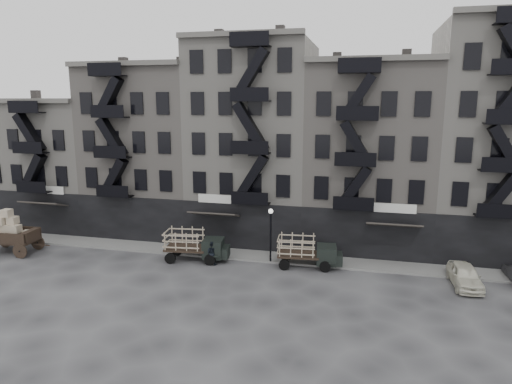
% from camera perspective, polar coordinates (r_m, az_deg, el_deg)
% --- Properties ---
extents(ground, '(140.00, 140.00, 0.00)m').
position_cam_1_polar(ground, '(33.78, -4.17, -9.92)').
color(ground, '#38383A').
rests_on(ground, ground).
extents(sidewalk, '(55.00, 2.50, 0.15)m').
position_cam_1_polar(sidewalk, '(37.12, -2.40, -7.76)').
color(sidewalk, slate).
rests_on(sidewalk, ground).
extents(building_west, '(10.00, 11.35, 13.20)m').
position_cam_1_polar(building_west, '(50.00, -23.08, 3.35)').
color(building_west, '#A9A49C').
rests_on(building_west, ground).
extents(building_midwest, '(10.00, 11.35, 16.20)m').
position_cam_1_polar(building_midwest, '(44.60, -12.80, 5.04)').
color(building_midwest, gray).
rests_on(building_midwest, ground).
extents(building_center, '(10.00, 11.35, 18.20)m').
position_cam_1_polar(building_center, '(41.07, -0.17, 6.19)').
color(building_center, '#A9A49C').
rests_on(building_center, ground).
extents(building_mideast, '(10.00, 11.35, 16.20)m').
position_cam_1_polar(building_mideast, '(40.03, 13.92, 4.27)').
color(building_mideast, gray).
rests_on(building_mideast, ground).
extents(building_east, '(10.00, 11.35, 19.20)m').
position_cam_1_polar(building_east, '(41.19, 28.13, 5.54)').
color(building_east, '#A9A49C').
rests_on(building_east, ground).
extents(lamp_post, '(0.36, 0.36, 4.28)m').
position_cam_1_polar(lamp_post, '(34.54, 1.84, -4.53)').
color(lamp_post, black).
rests_on(lamp_post, ground).
extents(horse, '(2.03, 0.99, 1.69)m').
position_cam_1_polar(horse, '(44.21, -27.49, -4.87)').
color(horse, beige).
rests_on(horse, ground).
extents(wagon, '(4.41, 2.54, 3.63)m').
position_cam_1_polar(wagon, '(42.12, -28.48, -4.00)').
color(wagon, black).
rests_on(wagon, ground).
extents(stake_truck_west, '(5.10, 2.52, 2.47)m').
position_cam_1_polar(stake_truck_west, '(35.81, -7.65, -6.34)').
color(stake_truck_west, black).
rests_on(stake_truck_west, ground).
extents(stake_truck_east, '(4.89, 2.35, 2.38)m').
position_cam_1_polar(stake_truck_east, '(34.39, 6.47, -7.16)').
color(stake_truck_east, black).
rests_on(stake_truck_east, ground).
extents(car_east, '(1.98, 4.42, 1.48)m').
position_cam_1_polar(car_east, '(34.07, 24.65, -9.48)').
color(car_east, beige).
rests_on(car_east, ground).
extents(pedestrian_mid, '(0.91, 0.73, 1.81)m').
position_cam_1_polar(pedestrian_mid, '(35.00, -5.55, -7.59)').
color(pedestrian_mid, black).
rests_on(pedestrian_mid, ground).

